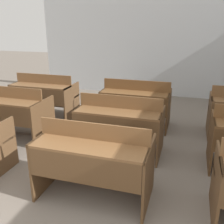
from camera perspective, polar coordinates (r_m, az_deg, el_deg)
The scene contains 6 objects.
wall_back at distance 7.47m, azimuth 9.59°, elevation 14.40°, with size 6.68×0.06×2.85m.
bench_front_center at distance 3.08m, azimuth -4.03°, elevation -10.15°, with size 1.31×0.74×0.94m.
bench_second_left at distance 4.99m, azimuth -21.35°, elevation 0.23°, with size 1.31×0.74×0.94m.
bench_second_center at distance 4.10m, azimuth 1.66°, elevation -2.40°, with size 1.31×0.74×0.94m.
bench_third_left at distance 5.92m, azimuth -14.59°, elevation 3.79°, with size 1.31×0.74×0.94m.
bench_third_center at distance 5.17m, azimuth 5.15°, elevation 2.15°, with size 1.31×0.74×0.94m.
Camera 1 is at (0.99, -1.24, 2.01)m, focal length 42.00 mm.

